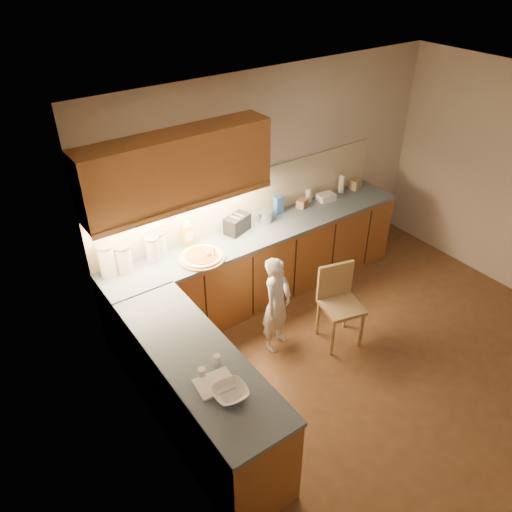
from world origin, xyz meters
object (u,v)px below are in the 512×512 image
pizza_on_board (202,257)px  wooden_chair (339,299)px  toaster (237,224)px  oil_jug (187,235)px  child (277,304)px

pizza_on_board → wooden_chair: bearing=-41.8°
toaster → pizza_on_board: bearing=-176.3°
wooden_chair → oil_jug: bearing=144.9°
child → toaster: size_ratio=3.25×
pizza_on_board → toaster: 0.65m
oil_jug → toaster: 0.60m
child → oil_jug: size_ratio=3.77×
pizza_on_board → oil_jug: 0.33m
child → wooden_chair: 0.67m
pizza_on_board → toaster: toaster is taller
child → wooden_chair: size_ratio=1.23×
oil_jug → toaster: (0.59, -0.06, -0.04)m
wooden_chair → oil_jug: (-1.06, 1.27, 0.54)m
child → toaster: toaster is taller
toaster → wooden_chair: bearing=-87.4°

